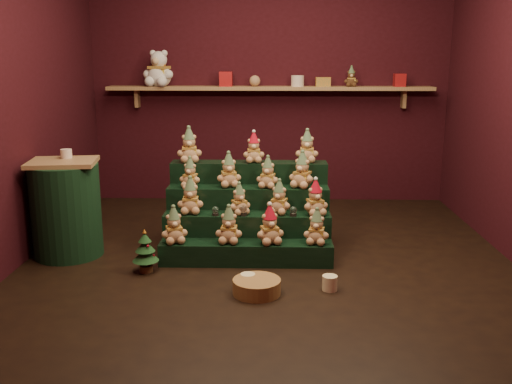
{
  "coord_description": "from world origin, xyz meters",
  "views": [
    {
      "loc": [
        0.02,
        -4.54,
        1.65
      ],
      "look_at": [
        -0.11,
        0.25,
        0.5
      ],
      "focal_mm": 40.0,
      "sensor_mm": 36.0,
      "label": 1
    }
  ],
  "objects_px": {
    "snow_globe_a": "(215,211)",
    "white_bear": "(159,64)",
    "snow_globe_c": "(293,211)",
    "mug_left": "(248,281)",
    "brown_bear": "(351,77)",
    "side_table": "(66,209)",
    "mini_christmas_tree": "(145,251)",
    "mug_right": "(330,283)",
    "wicker_basket": "(257,287)",
    "snow_globe_b": "(243,210)",
    "riser_tier_front": "(246,253)"
  },
  "relations": [
    {
      "from": "side_table",
      "to": "mini_christmas_tree",
      "type": "height_order",
      "value": "side_table"
    },
    {
      "from": "side_table",
      "to": "brown_bear",
      "type": "height_order",
      "value": "brown_bear"
    },
    {
      "from": "snow_globe_b",
      "to": "mini_christmas_tree",
      "type": "distance_m",
      "value": 0.86
    },
    {
      "from": "snow_globe_a",
      "to": "snow_globe_c",
      "type": "bearing_deg",
      "value": -0.0
    },
    {
      "from": "mug_left",
      "to": "snow_globe_c",
      "type": "bearing_deg",
      "value": 61.98
    },
    {
      "from": "side_table",
      "to": "mug_left",
      "type": "bearing_deg",
      "value": -31.33
    },
    {
      "from": "riser_tier_front",
      "to": "snow_globe_a",
      "type": "bearing_deg",
      "value": 148.47
    },
    {
      "from": "mug_left",
      "to": "white_bear",
      "type": "xyz_separation_m",
      "value": [
        -1.07,
        2.5,
        1.51
      ]
    },
    {
      "from": "snow_globe_c",
      "to": "mug_right",
      "type": "relative_size",
      "value": 0.74
    },
    {
      "from": "snow_globe_a",
      "to": "side_table",
      "type": "relative_size",
      "value": 0.1
    },
    {
      "from": "mini_christmas_tree",
      "to": "brown_bear",
      "type": "xyz_separation_m",
      "value": [
        1.85,
        2.21,
        1.26
      ]
    },
    {
      "from": "side_table",
      "to": "mug_left",
      "type": "distance_m",
      "value": 1.72
    },
    {
      "from": "mug_left",
      "to": "mug_right",
      "type": "height_order",
      "value": "mug_right"
    },
    {
      "from": "snow_globe_c",
      "to": "mini_christmas_tree",
      "type": "distance_m",
      "value": 1.24
    },
    {
      "from": "snow_globe_a",
      "to": "white_bear",
      "type": "bearing_deg",
      "value": 112.88
    },
    {
      "from": "snow_globe_c",
      "to": "side_table",
      "type": "bearing_deg",
      "value": 179.58
    },
    {
      "from": "riser_tier_front",
      "to": "mini_christmas_tree",
      "type": "height_order",
      "value": "mini_christmas_tree"
    },
    {
      "from": "mug_right",
      "to": "white_bear",
      "type": "xyz_separation_m",
      "value": [
        -1.67,
        2.53,
        1.51
      ]
    },
    {
      "from": "snow_globe_a",
      "to": "mug_left",
      "type": "height_order",
      "value": "snow_globe_a"
    },
    {
      "from": "side_table",
      "to": "wicker_basket",
      "type": "height_order",
      "value": "side_table"
    },
    {
      "from": "mini_christmas_tree",
      "to": "wicker_basket",
      "type": "distance_m",
      "value": 0.97
    },
    {
      "from": "snow_globe_c",
      "to": "mug_left",
      "type": "relative_size",
      "value": 0.76
    },
    {
      "from": "snow_globe_c",
      "to": "wicker_basket",
      "type": "relative_size",
      "value": 0.24
    },
    {
      "from": "snow_globe_b",
      "to": "snow_globe_c",
      "type": "bearing_deg",
      "value": -0.0
    },
    {
      "from": "wicker_basket",
      "to": "mug_left",
      "type": "bearing_deg",
      "value": 122.56
    },
    {
      "from": "snow_globe_b",
      "to": "white_bear",
      "type": "bearing_deg",
      "value": 118.69
    },
    {
      "from": "snow_globe_b",
      "to": "side_table",
      "type": "distance_m",
      "value": 1.48
    },
    {
      "from": "mug_left",
      "to": "mug_right",
      "type": "distance_m",
      "value": 0.59
    },
    {
      "from": "side_table",
      "to": "mug_left",
      "type": "xyz_separation_m",
      "value": [
        1.55,
        -0.67,
        -0.35
      ]
    },
    {
      "from": "snow_globe_b",
      "to": "brown_bear",
      "type": "bearing_deg",
      "value": 59.12
    },
    {
      "from": "snow_globe_c",
      "to": "white_bear",
      "type": "relative_size",
      "value": 0.17
    },
    {
      "from": "mini_christmas_tree",
      "to": "mug_right",
      "type": "relative_size",
      "value": 3.19
    },
    {
      "from": "mini_christmas_tree",
      "to": "wicker_basket",
      "type": "relative_size",
      "value": 1.02
    },
    {
      "from": "snow_globe_b",
      "to": "mug_left",
      "type": "distance_m",
      "value": 0.75
    },
    {
      "from": "snow_globe_a",
      "to": "mini_christmas_tree",
      "type": "bearing_deg",
      "value": -144.91
    },
    {
      "from": "snow_globe_c",
      "to": "side_table",
      "type": "xyz_separation_m",
      "value": [
        -1.9,
        0.01,
        0.0
      ]
    },
    {
      "from": "snow_globe_b",
      "to": "wicker_basket",
      "type": "height_order",
      "value": "snow_globe_b"
    },
    {
      "from": "mug_right",
      "to": "wicker_basket",
      "type": "xyz_separation_m",
      "value": [
        -0.53,
        -0.08,
        -0.0
      ]
    },
    {
      "from": "white_bear",
      "to": "wicker_basket",
      "type": "bearing_deg",
      "value": -51.84
    },
    {
      "from": "riser_tier_front",
      "to": "snow_globe_c",
      "type": "xyz_separation_m",
      "value": [
        0.38,
        0.16,
        0.31
      ]
    },
    {
      "from": "snow_globe_a",
      "to": "white_bear",
      "type": "xyz_separation_m",
      "value": [
        -0.78,
        1.84,
        1.17
      ]
    },
    {
      "from": "mug_right",
      "to": "white_bear",
      "type": "relative_size",
      "value": 0.22
    },
    {
      "from": "snow_globe_a",
      "to": "mini_christmas_tree",
      "type": "xyz_separation_m",
      "value": [
        -0.52,
        -0.36,
        -0.23
      ]
    },
    {
      "from": "brown_bear",
      "to": "mug_left",
      "type": "bearing_deg",
      "value": -110.49
    },
    {
      "from": "snow_globe_c",
      "to": "brown_bear",
      "type": "relative_size",
      "value": 0.38
    },
    {
      "from": "riser_tier_front",
      "to": "side_table",
      "type": "relative_size",
      "value": 1.71
    },
    {
      "from": "side_table",
      "to": "mini_christmas_tree",
      "type": "relative_size",
      "value": 2.34
    },
    {
      "from": "snow_globe_b",
      "to": "wicker_basket",
      "type": "xyz_separation_m",
      "value": [
        0.13,
        -0.76,
        -0.35
      ]
    },
    {
      "from": "mini_christmas_tree",
      "to": "white_bear",
      "type": "relative_size",
      "value": 0.71
    },
    {
      "from": "mug_left",
      "to": "white_bear",
      "type": "distance_m",
      "value": 3.11
    }
  ]
}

